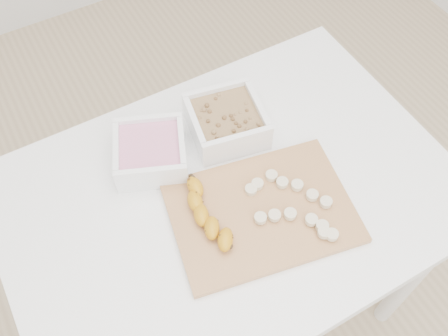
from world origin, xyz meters
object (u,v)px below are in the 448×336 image
table (230,213)px  banana (208,215)px  cutting_board (262,212)px  bowl_yogurt (151,152)px  bowl_granola (226,121)px

table → banana: (-0.08, -0.04, 0.13)m
cutting_board → bowl_yogurt: bearing=121.4°
table → bowl_granola: bearing=63.6°
bowl_yogurt → table: bearing=-54.7°
bowl_yogurt → banana: bowl_yogurt is taller
cutting_board → banana: bearing=161.0°
table → banana: 0.15m
bowl_yogurt → cutting_board: bowl_yogurt is taller
cutting_board → banana: banana is taller
bowl_granola → cutting_board: bowl_granola is taller
bowl_yogurt → cutting_board: 0.28m
cutting_board → table: bearing=112.2°
table → cutting_board: size_ratio=2.60×
bowl_yogurt → banana: (0.04, -0.20, -0.01)m
bowl_granola → cutting_board: size_ratio=0.51×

